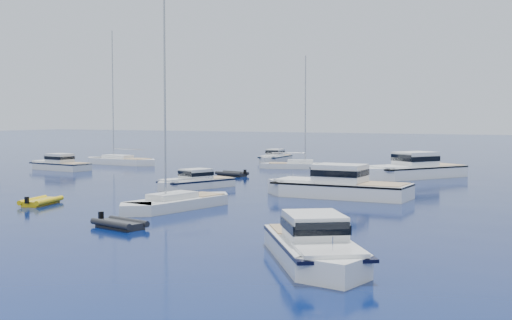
% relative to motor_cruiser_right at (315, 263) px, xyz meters
% --- Properties ---
extents(ground, '(400.00, 400.00, 0.00)m').
position_rel_motor_cruiser_right_xyz_m(ground, '(-16.96, 5.11, 0.00)').
color(ground, navy).
rests_on(ground, ground).
extents(motor_cruiser_right, '(8.44, 9.91, 2.64)m').
position_rel_motor_cruiser_right_xyz_m(motor_cruiser_right, '(0.00, 0.00, 0.00)').
color(motor_cruiser_right, silver).
rests_on(motor_cruiser_right, ground).
extents(motor_cruiser_left, '(4.73, 8.40, 2.11)m').
position_rel_motor_cruiser_right_xyz_m(motor_cruiser_left, '(-21.19, 22.41, 0.00)').
color(motor_cruiser_left, silver).
rests_on(motor_cruiser_left, ground).
extents(motor_cruiser_centre, '(12.32, 4.07, 3.21)m').
position_rel_motor_cruiser_right_xyz_m(motor_cruiser_centre, '(-8.13, 22.31, 0.00)').
color(motor_cruiser_centre, white).
rests_on(motor_cruiser_centre, ground).
extents(motor_cruiser_far_l, '(9.28, 3.72, 2.37)m').
position_rel_motor_cruiser_right_xyz_m(motor_cruiser_far_l, '(-46.09, 31.71, 0.00)').
color(motor_cruiser_far_l, silver).
rests_on(motor_cruiser_far_l, ground).
extents(motor_cruiser_distant, '(9.62, 12.81, 3.30)m').
position_rel_motor_cruiser_right_xyz_m(motor_cruiser_distant, '(-7.64, 41.11, 0.00)').
color(motor_cruiser_distant, white).
rests_on(motor_cruiser_distant, ground).
extents(motor_cruiser_horizon, '(3.41, 8.37, 2.14)m').
position_rel_motor_cruiser_right_xyz_m(motor_cruiser_horizon, '(-31.04, 56.38, 0.00)').
color(motor_cruiser_horizon, silver).
rests_on(motor_cruiser_horizon, ground).
extents(sailboat_fore, '(4.21, 10.82, 15.48)m').
position_rel_motor_cruiser_right_xyz_m(sailboat_fore, '(-14.99, 11.11, 0.00)').
color(sailboat_fore, silver).
rests_on(sailboat_fore, ground).
extents(sailboat_centre, '(9.47, 5.87, 13.62)m').
position_rel_motor_cruiser_right_xyz_m(sailboat_centre, '(-23.07, 46.67, 0.00)').
color(sailboat_centre, white).
rests_on(sailboat_centre, ground).
extents(sailboat_far_l, '(12.12, 3.93, 17.55)m').
position_rel_motor_cruiser_right_xyz_m(sailboat_far_l, '(-45.62, 41.94, 0.00)').
color(sailboat_far_l, white).
rests_on(sailboat_far_l, ground).
extents(tender_yellow, '(2.88, 3.99, 0.95)m').
position_rel_motor_cruiser_right_xyz_m(tender_yellow, '(-24.52, 8.27, 0.00)').
color(tender_yellow, gold).
rests_on(tender_yellow, ground).
extents(tender_grey_near, '(3.73, 2.58, 0.95)m').
position_rel_motor_cruiser_right_xyz_m(tender_grey_near, '(-13.14, 3.09, 0.00)').
color(tender_grey_near, black).
rests_on(tender_grey_near, ground).
extents(tender_grey_far, '(3.68, 2.40, 0.95)m').
position_rel_motor_cruiser_right_xyz_m(tender_grey_far, '(-24.54, 34.23, 0.00)').
color(tender_grey_far, black).
rests_on(tender_grey_far, ground).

